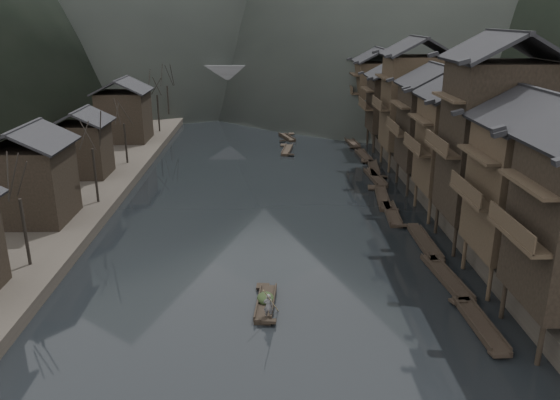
{
  "coord_description": "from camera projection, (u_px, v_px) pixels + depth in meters",
  "views": [
    {
      "loc": [
        -0.25,
        -35.11,
        17.9
      ],
      "look_at": [
        0.76,
        10.21,
        2.5
      ],
      "focal_mm": 35.0,
      "sensor_mm": 36.0,
      "label": 1
    }
  ],
  "objects": [
    {
      "name": "stilt_houses",
      "position": [
        445.0,
        111.0,
        54.04
      ],
      "size": [
        9.0,
        67.6,
        17.07
      ],
      "color": "black",
      "rests_on": "ground"
    },
    {
      "name": "stone_bridge",
      "position": [
        269.0,
        85.0,
        105.51
      ],
      "size": [
        40.0,
        6.0,
        9.0
      ],
      "color": "#4C4C4F",
      "rests_on": "ground"
    },
    {
      "name": "bamboo_pole",
      "position": [
        271.0,
        269.0,
        32.59
      ],
      "size": [
        1.02,
        2.48,
        2.9
      ],
      "primitive_type": "cylinder",
      "rotation": [
        0.74,
        0.0,
        -0.38
      ],
      "color": "#8C7A51",
      "rests_on": "boatman"
    },
    {
      "name": "left_bank",
      "position": [
        19.0,
        146.0,
        75.93
      ],
      "size": [
        40.0,
        200.0,
        1.2
      ],
      "primitive_type": "cube",
      "color": "#2D2823",
      "rests_on": "ground"
    },
    {
      "name": "water",
      "position": [
        273.0,
        279.0,
        38.99
      ],
      "size": [
        300.0,
        300.0,
        0.0
      ],
      "primitive_type": "plane",
      "color": "black",
      "rests_on": "ground"
    },
    {
      "name": "bare_trees",
      "position": [
        119.0,
        120.0,
        61.09
      ],
      "size": [
        3.95,
        73.2,
        7.9
      ],
      "color": "black",
      "rests_on": "left_bank"
    },
    {
      "name": "midriver_boats",
      "position": [
        287.0,
        143.0,
        79.23
      ],
      "size": [
        2.51,
        14.23,
        0.45
      ],
      "color": "black",
      "rests_on": "water"
    },
    {
      "name": "left_houses",
      "position": [
        70.0,
        141.0,
        55.78
      ],
      "size": [
        8.1,
        53.2,
        8.73
      ],
      "color": "black",
      "rests_on": "left_bank"
    },
    {
      "name": "right_bank",
      "position": [
        516.0,
        141.0,
        77.31
      ],
      "size": [
        40.0,
        200.0,
        1.8
      ],
      "primitive_type": "cube",
      "color": "#2D2823",
      "rests_on": "ground"
    },
    {
      "name": "cargo_heap",
      "position": [
        265.0,
        293.0,
        35.37
      ],
      "size": [
        1.12,
        1.47,
        0.67
      ],
      "primitive_type": "ellipsoid",
      "color": "black",
      "rests_on": "hero_sampan"
    },
    {
      "name": "moored_sampans",
      "position": [
        390.0,
        198.0,
        55.74
      ],
      "size": [
        3.21,
        56.31,
        0.47
      ],
      "color": "black",
      "rests_on": "water"
    },
    {
      "name": "hero_sampan",
      "position": [
        266.0,
        303.0,
        35.33
      ],
      "size": [
        1.49,
        5.16,
        0.44
      ],
      "color": "black",
      "rests_on": "water"
    },
    {
      "name": "boatman",
      "position": [
        268.0,
        302.0,
        33.31
      ],
      "size": [
        0.61,
        0.42,
        1.62
      ],
      "primitive_type": "imported",
      "rotation": [
        0.0,
        0.0,
        3.09
      ],
      "color": "#575659",
      "rests_on": "hero_sampan"
    }
  ]
}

